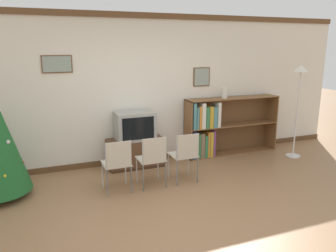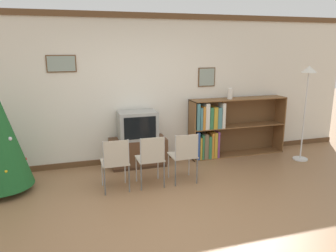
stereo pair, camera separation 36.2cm
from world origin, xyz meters
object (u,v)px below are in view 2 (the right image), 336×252
(tv_console, at_px, (138,152))
(vase, at_px, (230,93))
(folding_chair_left, at_px, (116,161))
(folding_chair_right, at_px, (184,154))
(television, at_px, (138,125))
(standing_lamp, at_px, (307,89))
(folding_chair_center, at_px, (151,158))
(bookshelf, at_px, (220,129))

(tv_console, height_order, vase, vase)
(folding_chair_left, xyz_separation_m, folding_chair_right, (1.08, 0.00, 0.00))
(television, xyz_separation_m, vase, (1.82, 0.04, 0.49))
(television, height_order, standing_lamp, standing_lamp)
(folding_chair_left, relative_size, folding_chair_right, 1.00)
(folding_chair_center, bearing_deg, vase, 29.01)
(folding_chair_left, relative_size, standing_lamp, 0.46)
(vase, xyz_separation_m, standing_lamp, (1.23, -0.64, 0.12))
(television, height_order, bookshelf, bookshelf)
(tv_console, bearing_deg, television, -90.00)
(bookshelf, distance_m, standing_lamp, 1.75)
(vase, bearing_deg, standing_lamp, -27.25)
(folding_chair_right, xyz_separation_m, standing_lamp, (2.52, 0.38, 0.90))
(folding_chair_left, height_order, folding_chair_center, same)
(folding_chair_right, height_order, standing_lamp, standing_lamp)
(folding_chair_right, bearing_deg, folding_chair_left, 180.00)
(television, relative_size, folding_chair_right, 0.83)
(tv_console, distance_m, standing_lamp, 3.31)
(folding_chair_center, bearing_deg, television, 90.00)
(television, bearing_deg, folding_chair_left, -119.17)
(folding_chair_right, bearing_deg, standing_lamp, 8.50)
(folding_chair_right, distance_m, standing_lamp, 2.70)
(folding_chair_center, height_order, bookshelf, bookshelf)
(standing_lamp, bearing_deg, tv_console, 168.95)
(television, bearing_deg, bookshelf, 2.01)
(vase, relative_size, standing_lamp, 0.12)
(television, relative_size, bookshelf, 0.35)
(folding_chair_left, distance_m, standing_lamp, 3.73)
(television, distance_m, bookshelf, 1.66)
(tv_console, xyz_separation_m, folding_chair_center, (-0.00, -0.97, 0.21))
(folding_chair_center, relative_size, folding_chair_right, 1.00)
(tv_console, relative_size, folding_chair_left, 1.23)
(tv_console, xyz_separation_m, vase, (1.82, 0.04, 0.99))
(tv_console, relative_size, television, 1.48)
(television, xyz_separation_m, folding_chair_center, (0.00, -0.97, -0.29))
(bookshelf, height_order, standing_lamp, standing_lamp)
(folding_chair_right, xyz_separation_m, bookshelf, (1.11, 1.03, 0.09))
(folding_chair_center, bearing_deg, standing_lamp, 7.01)
(bookshelf, bearing_deg, standing_lamp, -24.88)
(folding_chair_right, xyz_separation_m, vase, (1.28, 1.01, 0.78))
(folding_chair_right, distance_m, bookshelf, 1.52)
(tv_console, xyz_separation_m, television, (-0.00, -0.00, 0.50))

